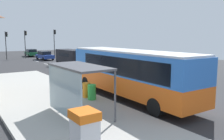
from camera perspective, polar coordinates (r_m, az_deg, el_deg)
ground_plane at (r=27.00m, az=-9.16°, el=-0.76°), size 56.00×92.00×0.04m
sidewalk_platform at (r=13.73m, az=-12.07°, el=-9.07°), size 6.20×30.00×0.18m
lane_stripe_seg_1 at (r=15.30m, az=16.68°, el=-7.77°), size 0.16×2.20×0.01m
lane_stripe_seg_2 at (r=18.73m, az=4.72°, el=-4.54°), size 0.16×2.20×0.01m
lane_stripe_seg_3 at (r=22.75m, az=-3.22°, el=-2.27°), size 0.16×2.20×0.01m
lane_stripe_seg_4 at (r=27.10m, az=-8.69°, el=-0.67°), size 0.16×2.20×0.01m
lane_stripe_seg_5 at (r=31.65m, az=-12.61°, el=0.49°), size 0.16×2.20×0.01m
lane_stripe_seg_6 at (r=36.31m, az=-15.54°, el=1.35°), size 0.16×2.20×0.01m
lane_stripe_seg_7 at (r=41.05m, az=-17.79°, el=2.01°), size 0.16×2.20×0.01m
bus at (r=15.59m, az=4.01°, el=-0.24°), size 2.66×11.04×3.21m
white_van at (r=32.97m, az=-10.03°, el=3.20°), size 2.23×5.28×2.30m
sedan_near at (r=43.36m, az=-15.95°, el=3.43°), size 2.02×4.49×1.52m
sedan_far at (r=51.39m, az=-18.92°, el=3.99°), size 1.98×4.47×1.52m
recycling_bin_green at (r=14.88m, az=-4.89°, el=-5.32°), size 0.52×0.52×0.95m
recycling_bin_orange at (r=15.48m, az=-6.17°, el=-4.81°), size 0.52×0.52×0.95m
traffic_light_near_side at (r=47.50m, az=-13.70°, el=7.27°), size 0.49×0.28×5.43m
traffic_light_far_side at (r=45.98m, az=-24.18°, el=6.41°), size 0.49×0.28×4.95m
traffic_light_median at (r=47.50m, az=-20.18°, el=6.84°), size 0.49×0.28×5.20m
bus_shelter at (r=11.74m, az=-9.27°, el=-1.84°), size 1.80×4.00×2.50m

